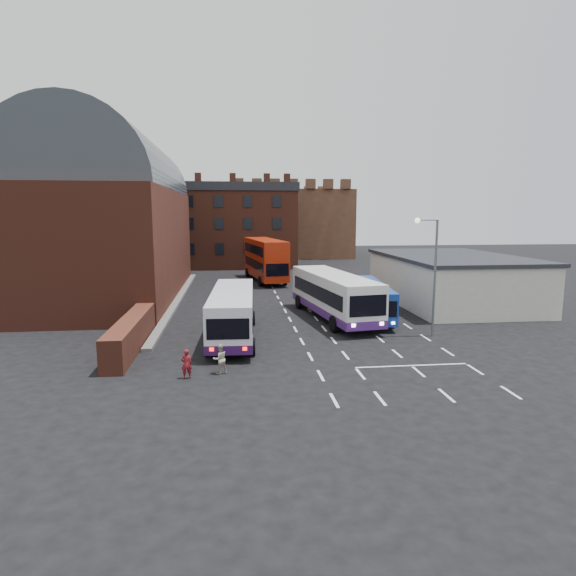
{
  "coord_description": "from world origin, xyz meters",
  "views": [
    {
      "loc": [
        -4.19,
        -26.32,
        7.88
      ],
      "look_at": [
        0.0,
        10.0,
        2.2
      ],
      "focal_mm": 30.0,
      "sensor_mm": 36.0,
      "label": 1
    }
  ],
  "objects": [
    {
      "name": "pedestrian_red",
      "position": [
        -6.5,
        -3.64,
        0.73
      ],
      "size": [
        0.6,
        0.48,
        1.45
      ],
      "primitive_type": "imported",
      "rotation": [
        0.0,
        0.0,
        3.41
      ],
      "color": "maroon",
      "rests_on": "ground"
    },
    {
      "name": "bus_white_inbound",
      "position": [
        3.28,
        8.65,
        2.01
      ],
      "size": [
        4.62,
        12.74,
        3.4
      ],
      "rotation": [
        0.0,
        0.0,
        3.29
      ],
      "color": "silver",
      "rests_on": "ground"
    },
    {
      "name": "ground",
      "position": [
        0.0,
        0.0,
        0.0
      ],
      "size": [
        180.0,
        180.0,
        0.0
      ],
      "primitive_type": "plane",
      "color": "black"
    },
    {
      "name": "bus_blue",
      "position": [
        6.0,
        8.5,
        1.57
      ],
      "size": [
        3.24,
        9.9,
        2.65
      ],
      "rotation": [
        0.0,
        0.0,
        3.04
      ],
      "color": "navy",
      "rests_on": "ground"
    },
    {
      "name": "bus_white_outbound",
      "position": [
        -4.26,
        3.83,
        1.8
      ],
      "size": [
        3.2,
        11.27,
        3.04
      ],
      "rotation": [
        0.0,
        0.0,
        -0.04
      ],
      "color": "silver",
      "rests_on": "ground"
    },
    {
      "name": "forecourt_wall",
      "position": [
        -10.2,
        2.0,
        0.9
      ],
      "size": [
        1.2,
        10.0,
        1.8
      ],
      "primitive_type": "cube",
      "color": "#602B1E",
      "rests_on": "ground"
    },
    {
      "name": "bus_red_double",
      "position": [
        -0.42,
        29.71,
        2.6
      ],
      "size": [
        4.5,
        12.51,
        4.9
      ],
      "rotation": [
        0.0,
        0.0,
        3.28
      ],
      "color": "#A11F08",
      "rests_on": "ground"
    },
    {
      "name": "cream_building",
      "position": [
        15.0,
        14.0,
        2.16
      ],
      "size": [
        10.4,
        16.4,
        4.25
      ],
      "color": "beige",
      "rests_on": "ground"
    },
    {
      "name": "brick_terrace",
      "position": [
        -6.0,
        46.0,
        5.5
      ],
      "size": [
        22.0,
        10.0,
        11.0
      ],
      "primitive_type": "cube",
      "color": "brown",
      "rests_on": "ground"
    },
    {
      "name": "castle_keep",
      "position": [
        6.0,
        66.0,
        6.0
      ],
      "size": [
        22.0,
        22.0,
        12.0
      ],
      "primitive_type": "cube",
      "color": "brown",
      "rests_on": "ground"
    },
    {
      "name": "pedestrian_beige",
      "position": [
        -4.91,
        -3.1,
        0.75
      ],
      "size": [
        0.9,
        0.81,
        1.5
      ],
      "primitive_type": "imported",
      "rotation": [
        0.0,
        0.0,
        3.54
      ],
      "color": "#B3AC94",
      "rests_on": "ground"
    },
    {
      "name": "street_lamp",
      "position": [
        8.34,
        2.77,
        4.59
      ],
      "size": [
        1.55,
        0.34,
        7.61
      ],
      "rotation": [
        0.0,
        0.0,
        0.0
      ],
      "color": "#5E5F63",
      "rests_on": "ground"
    },
    {
      "name": "railway_station",
      "position": [
        -15.5,
        21.0,
        7.64
      ],
      "size": [
        12.0,
        28.0,
        16.0
      ],
      "color": "#602B1E",
      "rests_on": "ground"
    }
  ]
}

